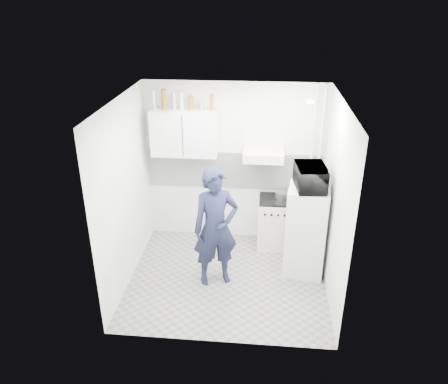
{
  "coord_description": "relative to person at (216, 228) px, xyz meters",
  "views": [
    {
      "loc": [
        0.44,
        -5.18,
        3.84
      ],
      "look_at": [
        -0.08,
        0.3,
        1.25
      ],
      "focal_mm": 35.0,
      "sensor_mm": 36.0,
      "label": 1
    }
  ],
  "objects": [
    {
      "name": "microwave",
      "position": [
        1.26,
        0.37,
        0.65
      ],
      "size": [
        0.62,
        0.45,
        0.32
      ],
      "primitive_type": "imported",
      "rotation": [
        0.0,
        0.0,
        1.68
      ],
      "color": "black",
      "rests_on": "fridge"
    },
    {
      "name": "bottle_d",
      "position": [
        -0.62,
        1.11,
        1.47
      ],
      "size": [
        0.06,
        0.06,
        0.27
      ],
      "primitive_type": "cylinder",
      "color": "#B2B7BC",
      "rests_on": "upper_cabinet"
    },
    {
      "name": "stove_top",
      "position": [
        0.82,
        1.04,
        -0.04
      ],
      "size": [
        0.49,
        0.49,
        0.03
      ],
      "primitive_type": "cube",
      "color": "black",
      "rests_on": "stove"
    },
    {
      "name": "pipe_b",
      "position": [
        1.34,
        1.21,
        0.44
      ],
      "size": [
        0.04,
        0.04,
        2.6
      ],
      "primitive_type": "cylinder",
      "color": "beige",
      "rests_on": "floor"
    },
    {
      "name": "canister_b",
      "position": [
        -0.33,
        1.11,
        1.4
      ],
      "size": [
        0.07,
        0.07,
        0.14
      ],
      "primitive_type": "cylinder",
      "color": "silver",
      "rests_on": "upper_cabinet"
    },
    {
      "name": "floor",
      "position": [
        0.16,
        0.04,
        -0.86
      ],
      "size": [
        2.8,
        2.8,
        0.0
      ],
      "primitive_type": "plane",
      "color": "gray",
      "rests_on": "ground"
    },
    {
      "name": "person",
      "position": [
        0.0,
        0.0,
        0.0
      ],
      "size": [
        0.73,
        0.6,
        1.73
      ],
      "primitive_type": "imported",
      "rotation": [
        0.0,
        0.0,
        0.34
      ],
      "color": "black",
      "rests_on": "floor"
    },
    {
      "name": "wall_left",
      "position": [
        -1.24,
        0.04,
        0.44
      ],
      "size": [
        0.0,
        2.6,
        2.6
      ],
      "primitive_type": "plane",
      "rotation": [
        1.57,
        0.0,
        1.57
      ],
      "color": "white",
      "rests_on": "floor"
    },
    {
      "name": "ceiling_spot_fixture",
      "position": [
        1.16,
        0.24,
        1.71
      ],
      "size": [
        0.1,
        0.1,
        0.02
      ],
      "primitive_type": "cylinder",
      "color": "white",
      "rests_on": "ceiling"
    },
    {
      "name": "upper_cabinet",
      "position": [
        -0.59,
        1.11,
        0.99
      ],
      "size": [
        1.0,
        0.35,
        0.7
      ],
      "primitive_type": "cube",
      "color": "silver",
      "rests_on": "wall_back"
    },
    {
      "name": "stove",
      "position": [
        0.82,
        1.04,
        -0.46
      ],
      "size": [
        0.51,
        0.51,
        0.81
      ],
      "primitive_type": "cube",
      "color": "beige",
      "rests_on": "floor"
    },
    {
      "name": "bottle_a",
      "position": [
        -1.03,
        1.11,
        1.47
      ],
      "size": [
        0.06,
        0.06,
        0.27
      ],
      "primitive_type": "cylinder",
      "color": "silver",
      "rests_on": "upper_cabinet"
    },
    {
      "name": "saucepan",
      "position": [
        0.91,
        1.07,
        0.03
      ],
      "size": [
        0.19,
        0.19,
        0.11
      ],
      "primitive_type": "cylinder",
      "color": "silver",
      "rests_on": "stove_top"
    },
    {
      "name": "canister_a",
      "position": [
        -0.48,
        1.11,
        1.44
      ],
      "size": [
        0.08,
        0.08,
        0.21
      ],
      "primitive_type": "cylinder",
      "color": "brown",
      "rests_on": "upper_cabinet"
    },
    {
      "name": "wall_back",
      "position": [
        0.16,
        1.29,
        0.44
      ],
      "size": [
        2.8,
        0.0,
        2.8
      ],
      "primitive_type": "plane",
      "rotation": [
        1.57,
        0.0,
        0.0
      ],
      "color": "white",
      "rests_on": "floor"
    },
    {
      "name": "backsplash",
      "position": [
        0.16,
        1.27,
        0.34
      ],
      "size": [
        2.74,
        0.03,
        0.6
      ],
      "primitive_type": "cube",
      "color": "white",
      "rests_on": "wall_back"
    },
    {
      "name": "range_hood",
      "position": [
        0.61,
        1.04,
        0.71
      ],
      "size": [
        0.6,
        0.5,
        0.14
      ],
      "primitive_type": "cube",
      "color": "beige",
      "rests_on": "wall_back"
    },
    {
      "name": "bottle_e",
      "position": [
        -0.17,
        1.11,
        1.46
      ],
      "size": [
        0.06,
        0.06,
        0.25
      ],
      "primitive_type": "cylinder",
      "color": "brown",
      "rests_on": "upper_cabinet"
    },
    {
      "name": "fridge",
      "position": [
        1.26,
        0.37,
        -0.19
      ],
      "size": [
        0.63,
        0.63,
        1.35
      ],
      "primitive_type": "cube",
      "rotation": [
        0.0,
        0.0,
        -0.13
      ],
      "color": "silver",
      "rests_on": "floor"
    },
    {
      "name": "ceiling",
      "position": [
        0.16,
        0.04,
        1.74
      ],
      "size": [
        2.8,
        2.8,
        0.0
      ],
      "primitive_type": "plane",
      "color": "white",
      "rests_on": "wall_back"
    },
    {
      "name": "wall_right",
      "position": [
        1.56,
        0.04,
        0.44
      ],
      "size": [
        0.0,
        2.6,
        2.6
      ],
      "primitive_type": "plane",
      "rotation": [
        1.57,
        0.0,
        -1.57
      ],
      "color": "white",
      "rests_on": "floor"
    },
    {
      "name": "bottle_b",
      "position": [
        -0.88,
        1.11,
        1.48
      ],
      "size": [
        0.08,
        0.08,
        0.3
      ],
      "primitive_type": "cylinder",
      "color": "brown",
      "rests_on": "upper_cabinet"
    },
    {
      "name": "pipe_a",
      "position": [
        1.46,
        1.21,
        0.44
      ],
      "size": [
        0.05,
        0.05,
        2.6
      ],
      "primitive_type": "cylinder",
      "color": "beige",
      "rests_on": "floor"
    },
    {
      "name": "bottle_c",
      "position": [
        -0.72,
        1.11,
        1.46
      ],
      "size": [
        0.06,
        0.06,
        0.25
      ],
      "primitive_type": "cylinder",
      "color": "silver",
      "rests_on": "upper_cabinet"
    }
  ]
}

